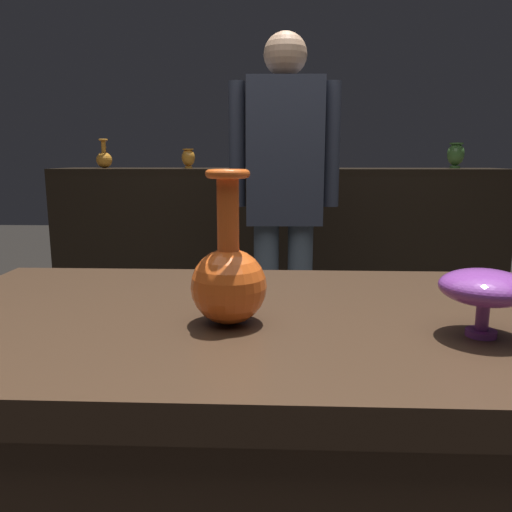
# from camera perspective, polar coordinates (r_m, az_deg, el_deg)

# --- Properties ---
(back_display_shelf) EXTENTS (2.60, 0.40, 0.99)m
(back_display_shelf) POSITION_cam_1_polar(r_m,az_deg,el_deg) (3.05, 2.46, 0.51)
(back_display_shelf) COLOR black
(back_display_shelf) RESTS_ON ground_plane
(vase_centerpiece) EXTENTS (0.12, 0.12, 0.23)m
(vase_centerpiece) POSITION_cam_1_polar(r_m,az_deg,el_deg) (0.77, -2.82, -2.43)
(vase_centerpiece) COLOR #E55B1E
(vase_centerpiece) RESTS_ON display_plinth
(vase_tall_behind) EXTENTS (0.13, 0.13, 0.10)m
(vase_tall_behind) POSITION_cam_1_polar(r_m,az_deg,el_deg) (0.78, 24.63, -3.37)
(vase_tall_behind) COLOR #7A388E
(vase_tall_behind) RESTS_ON display_plinth
(shelf_vase_far_right) EXTENTS (0.10, 0.10, 0.15)m
(shelf_vase_far_right) POSITION_cam_1_polar(r_m,az_deg,el_deg) (3.24, 21.64, 10.60)
(shelf_vase_far_right) COLOR #477A38
(shelf_vase_far_right) RESTS_ON back_display_shelf
(shelf_vase_far_left) EXTENTS (0.09, 0.09, 0.17)m
(shelf_vase_far_left) POSITION_cam_1_polar(r_m,az_deg,el_deg) (3.21, -16.67, 10.47)
(shelf_vase_far_left) COLOR orange
(shelf_vase_far_left) RESTS_ON back_display_shelf
(shelf_vase_left) EXTENTS (0.08, 0.08, 0.11)m
(shelf_vase_left) POSITION_cam_1_polar(r_m,az_deg,el_deg) (3.02, -7.56, 10.93)
(shelf_vase_left) COLOR orange
(shelf_vase_left) RESTS_ON back_display_shelf
(visitor_center_back) EXTENTS (0.47, 0.19, 1.56)m
(visitor_center_back) POSITION_cam_1_polar(r_m,az_deg,el_deg) (2.20, 3.26, 7.37)
(visitor_center_back) COLOR slate
(visitor_center_back) RESTS_ON ground_plane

